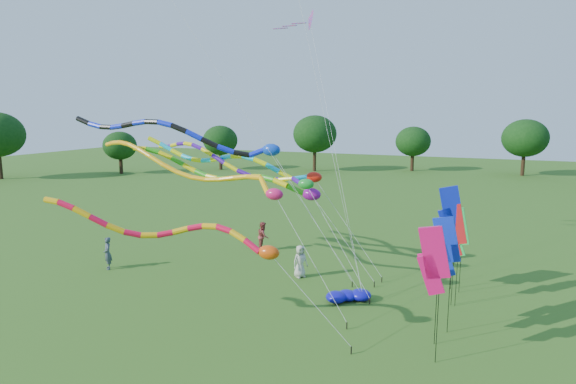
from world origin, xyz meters
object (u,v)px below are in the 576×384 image
at_px(person_c, 263,236).
at_px(person_b, 108,253).
at_px(tube_kite_orange, 202,171).
at_px(blue_nylon_heap, 354,295).
at_px(person_a, 300,261).
at_px(tube_kite_red, 189,234).

bearing_deg(person_c, person_b, 114.38).
distance_m(tube_kite_orange, blue_nylon_heap, 9.29).
bearing_deg(person_c, person_a, -154.93).
relative_size(tube_kite_orange, person_c, 7.85).
bearing_deg(blue_nylon_heap, person_c, 142.13).
relative_size(tube_kite_red, person_b, 6.26).
bearing_deg(person_b, tube_kite_red, 9.82).
height_order(blue_nylon_heap, person_c, person_c).
xyz_separation_m(tube_kite_orange, person_a, (3.75, 3.47, -5.04)).
xyz_separation_m(tube_kite_orange, blue_nylon_heap, (7.25, 1.42, -5.64)).
relative_size(tube_kite_red, person_c, 6.16).
height_order(tube_kite_red, tube_kite_orange, tube_kite_orange).
bearing_deg(tube_kite_orange, tube_kite_red, -51.16).
height_order(person_b, person_c, person_c).
xyz_separation_m(tube_kite_red, blue_nylon_heap, (4.90, 6.08, -3.90)).
bearing_deg(person_a, person_c, 83.28).
bearing_deg(person_a, person_b, 142.25).
height_order(tube_kite_orange, person_b, tube_kite_orange).
distance_m(tube_kite_red, person_c, 12.59).
relative_size(tube_kite_orange, person_b, 7.97).
height_order(blue_nylon_heap, person_a, person_a).
height_order(tube_kite_orange, blue_nylon_heap, tube_kite_orange).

